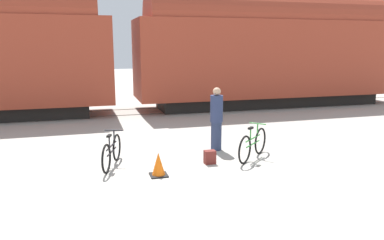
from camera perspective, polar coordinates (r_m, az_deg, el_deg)
ground_plane at (r=7.47m, az=-1.99°, el=-11.84°), size 80.00×80.00×0.00m
freight_train at (r=16.56m, az=-10.40°, el=10.90°), size 26.82×2.84×5.39m
rail_near at (r=16.12m, az=-9.78°, el=0.76°), size 38.82×0.07×0.01m
rail_far at (r=17.52m, az=-10.30°, el=1.59°), size 38.82×0.07×0.01m
bicycle_green at (r=9.92m, az=9.26°, el=-3.69°), size 1.34×1.23×0.91m
bicycle_black at (r=9.38m, az=-12.13°, el=-4.79°), size 0.60×1.61×0.87m
person_in_navy at (r=10.53m, az=3.74°, el=0.15°), size 0.35×0.35×1.78m
backpack at (r=9.46m, az=2.73°, el=-5.67°), size 0.28×0.20×0.34m
traffic_cone at (r=8.62m, az=-5.13°, el=-6.85°), size 0.40×0.40×0.55m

